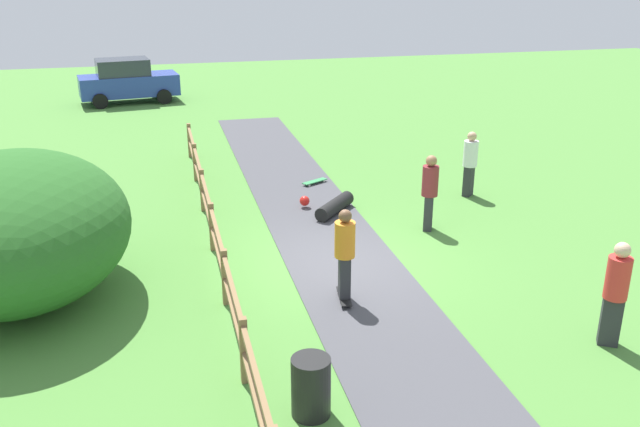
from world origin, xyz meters
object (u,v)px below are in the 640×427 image
bystander_white (470,161)px  bystander_maroon (430,189)px  bush_large (15,229)px  skateboard_loose (315,181)px  parked_car_blue (127,81)px  bystander_red (616,289)px  trash_bin (311,387)px  skater_riding (345,251)px  skater_fallen (332,206)px

bystander_white → bystander_maroon: (-2.00, -2.06, 0.03)m
bush_large → skateboard_loose: bearing=37.6°
skateboard_loose → parked_car_blue: (-5.32, 13.29, 0.87)m
bush_large → bystander_red: bearing=-23.1°
parked_car_blue → bystander_maroon: bearing=-67.6°
trash_bin → bystander_red: bearing=7.0°
bush_large → bystander_white: bearing=17.7°
skater_riding → bystander_white: skater_riding is taller
bystander_red → trash_bin: bearing=-173.0°
bush_large → skater_riding: bush_large is taller
skater_fallen → bystander_red: 7.72m
skater_fallen → bystander_red: size_ratio=0.76×
skater_fallen → bystander_white: 4.03m
trash_bin → parked_car_blue: parked_car_blue is taller
trash_bin → bystander_maroon: 7.51m
trash_bin → bystander_maroon: bystander_maroon is taller
trash_bin → skateboard_loose: size_ratio=1.13×
bystander_white → parked_car_blue: 17.75m
bush_large → skater_riding: (5.85, -1.63, -0.36)m
trash_bin → skater_riding: size_ratio=0.50×
bystander_maroon → parked_car_blue: 18.69m
skater_riding → bystander_white: (4.89, 5.05, -0.05)m
skater_riding → skateboard_loose: 7.12m
bush_large → parked_car_blue: bush_large is taller
bystander_maroon → parked_car_blue: bearing=112.4°
skater_riding → parked_car_blue: 20.70m
bush_large → skateboard_loose: size_ratio=6.26×
bush_large → bystander_maroon: 8.86m
trash_bin → bystander_red: 5.31m
trash_bin → skater_fallen: 8.10m
bush_large → skater_riding: 6.08m
skater_fallen → bystander_white: (3.92, 0.46, 0.78)m
bush_large → skater_riding: size_ratio=2.76×
skateboard_loose → bystander_maroon: 4.47m
bystander_white → bush_large: bearing=-162.3°
skater_fallen → bystander_maroon: 2.63m
skater_fallen → trash_bin: bearing=-106.8°
bush_large → parked_car_blue: size_ratio=1.13×
skater_riding → bystander_white: size_ratio=1.02×
skater_riding → bystander_red: bystander_red is taller
trash_bin → skateboard_loose: 10.44m
trash_bin → parked_car_blue: bearing=97.0°
skater_riding → bystander_red: bearing=-33.2°
skater_riding → bystander_maroon: skater_riding is taller
skateboard_loose → bystander_maroon: bystander_maroon is taller
bush_large → bystander_maroon: bush_large is taller
skateboard_loose → bystander_red: bearing=-73.7°
bystander_red → bush_large: bearing=156.9°
bystander_red → skater_riding: bearing=146.8°
skateboard_loose → bystander_red: (2.78, -9.50, 0.94)m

